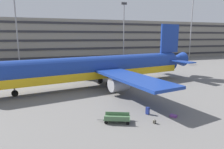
% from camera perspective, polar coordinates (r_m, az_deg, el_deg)
% --- Properties ---
extents(ground_plane, '(600.00, 600.00, 0.00)m').
position_cam_1_polar(ground_plane, '(36.23, -2.85, -2.62)').
color(ground_plane, slate).
extents(terminal_structure, '(168.43, 14.72, 14.18)m').
position_cam_1_polar(terminal_structure, '(77.00, -11.65, 9.64)').
color(terminal_structure, gray).
rests_on(terminal_structure, ground_plane).
extents(airliner, '(40.08, 32.59, 10.85)m').
position_cam_1_polar(airliner, '(34.27, -3.65, 1.81)').
color(airliner, navy).
rests_on(airliner, ground_plane).
extents(light_mast_left, '(1.80, 0.50, 20.27)m').
position_cam_1_polar(light_mast_left, '(64.13, -25.69, 12.83)').
color(light_mast_left, gray).
rests_on(light_mast_left, ground_plane).
extents(light_mast_center_left, '(1.80, 0.50, 19.35)m').
position_cam_1_polar(light_mast_center_left, '(68.63, 3.39, 13.26)').
color(light_mast_center_left, gray).
rests_on(light_mast_center_left, ground_plane).
extents(light_mast_center_right, '(1.80, 0.50, 26.35)m').
position_cam_1_polar(light_mast_center_right, '(83.02, 21.85, 14.59)').
color(light_mast_center_right, gray).
rests_on(light_mast_center_right, ground_plane).
extents(suitcase_small, '(0.78, 0.84, 0.23)m').
position_cam_1_polar(suitcase_small, '(22.64, 17.16, -11.22)').
color(suitcase_small, '#72388C').
rests_on(suitcase_small, ground_plane).
extents(suitcase_upright, '(0.41, 0.46, 1.01)m').
position_cam_1_polar(suitcase_upright, '(22.54, 10.14, -10.11)').
color(suitcase_upright, navy).
rests_on(suitcase_upright, ground_plane).
extents(backpack_orange, '(0.45, 0.43, 0.47)m').
position_cam_1_polar(backpack_orange, '(20.57, 12.03, -13.00)').
color(backpack_orange, gray).
rests_on(backpack_orange, ground_plane).
extents(baggage_cart, '(3.30, 2.20, 0.82)m').
position_cam_1_polar(baggage_cart, '(20.36, 1.44, -12.33)').
color(baggage_cart, '#4C724C').
rests_on(baggage_cart, ground_plane).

